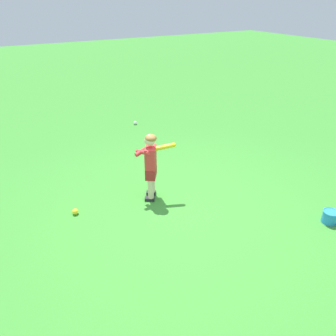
# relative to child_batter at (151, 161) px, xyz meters

# --- Properties ---
(ground_plane) EXTENTS (40.00, 40.00, 0.00)m
(ground_plane) POSITION_rel_child_batter_xyz_m (0.57, 0.19, -0.65)
(ground_plane) COLOR #38842D
(child_batter) EXTENTS (0.34, 0.61, 1.08)m
(child_batter) POSITION_rel_child_batter_xyz_m (0.00, 0.00, 0.00)
(child_batter) COLOR #232328
(child_batter) RESTS_ON ground
(play_ball_far_left) EXTENTS (0.09, 0.09, 0.09)m
(play_ball_far_left) POSITION_rel_child_batter_xyz_m (-0.17, -1.19, -0.60)
(play_ball_far_left) COLOR yellow
(play_ball_far_left) RESTS_ON ground
(play_ball_behind_batter) EXTENTS (0.09, 0.09, 0.09)m
(play_ball_behind_batter) POSITION_rel_child_batter_xyz_m (-3.07, 1.13, -0.61)
(play_ball_behind_batter) COLOR white
(play_ball_behind_batter) RESTS_ON ground
(toy_bucket) EXTENTS (0.22, 0.22, 0.19)m
(toy_bucket) POSITION_rel_child_batter_xyz_m (1.82, 1.88, -0.55)
(toy_bucket) COLOR #2884DB
(toy_bucket) RESTS_ON ground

